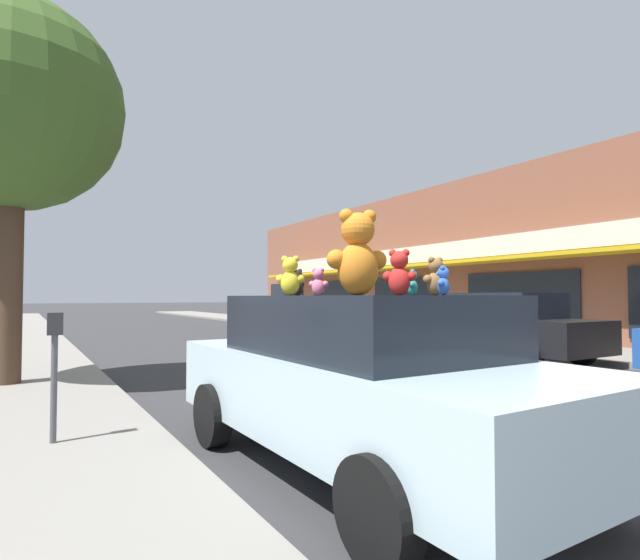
% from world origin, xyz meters
% --- Properties ---
extents(ground_plane, '(260.00, 260.00, 0.00)m').
position_xyz_m(ground_plane, '(0.00, 0.00, 0.00)').
color(ground_plane, '#333335').
extents(storefront_row, '(16.66, 34.73, 6.13)m').
position_xyz_m(storefront_row, '(15.99, 9.46, 3.07)').
color(storefront_row, brown).
rests_on(storefront_row, ground_plane).
extents(plush_art_car, '(2.12, 4.44, 1.56)m').
position_xyz_m(plush_art_car, '(-3.61, -0.79, 0.82)').
color(plush_art_car, '#ADC6D1').
rests_on(plush_art_car, ground_plane).
extents(teddy_bear_giant, '(0.62, 0.43, 0.82)m').
position_xyz_m(teddy_bear_giant, '(-3.58, -0.66, 1.96)').
color(teddy_bear_giant, orange).
rests_on(teddy_bear_giant, plush_art_car).
extents(teddy_bear_teal, '(0.16, 0.18, 0.25)m').
position_xyz_m(teddy_bear_teal, '(-3.19, -0.99, 1.68)').
color(teddy_bear_teal, teal).
rests_on(teddy_bear_teal, plush_art_car).
extents(teddy_bear_pink, '(0.18, 0.19, 0.28)m').
position_xyz_m(teddy_bear_pink, '(-3.81, -0.32, 1.70)').
color(teddy_bear_pink, pink).
rests_on(teddy_bear_pink, plush_art_car).
extents(teddy_bear_yellow, '(0.26, 0.22, 0.36)m').
position_xyz_m(teddy_bear_yellow, '(-4.24, -0.56, 1.73)').
color(teddy_bear_yellow, yellow).
rests_on(teddy_bear_yellow, plush_art_car).
extents(teddy_bear_brown, '(0.23, 0.14, 0.31)m').
position_xyz_m(teddy_bear_brown, '(-3.44, -1.55, 1.71)').
color(teddy_bear_brown, olive).
rests_on(teddy_bear_brown, plush_art_car).
extents(teddy_bear_red, '(0.26, 0.26, 0.38)m').
position_xyz_m(teddy_bear_red, '(-3.62, -1.32, 1.75)').
color(teddy_bear_red, red).
rests_on(teddy_bear_red, plush_art_car).
extents(teddy_bear_blue, '(0.16, 0.14, 0.22)m').
position_xyz_m(teddy_bear_blue, '(-3.66, -1.85, 1.67)').
color(teddy_bear_blue, blue).
rests_on(teddy_bear_blue, plush_art_car).
extents(teddy_bear_black, '(0.23, 0.15, 0.30)m').
position_xyz_m(teddy_bear_black, '(-3.73, 0.26, 1.71)').
color(teddy_bear_black, black).
rests_on(teddy_bear_black, plush_art_car).
extents(parked_car_far_center, '(2.09, 4.63, 1.64)m').
position_xyz_m(parked_car_far_center, '(3.61, 3.56, 0.85)').
color(parked_car_far_center, black).
rests_on(parked_car_far_center, ground_plane).
extents(parked_car_far_right, '(2.12, 4.15, 1.57)m').
position_xyz_m(parked_car_far_right, '(3.61, 11.03, 0.86)').
color(parked_car_far_right, silver).
rests_on(parked_car_far_right, ground_plane).
extents(street_tree, '(3.56, 3.56, 6.44)m').
position_xyz_m(street_tree, '(-6.48, 5.23, 4.75)').
color(street_tree, '#473323').
rests_on(street_tree, sidewalk_near).
extents(parking_meter, '(0.14, 0.10, 1.27)m').
position_xyz_m(parking_meter, '(-6.01, 1.06, 0.94)').
color(parking_meter, '#4C4C51').
rests_on(parking_meter, sidewalk_near).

